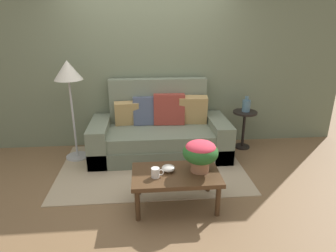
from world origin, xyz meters
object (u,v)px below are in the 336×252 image
at_px(potted_plant, 200,152).
at_px(coffee_mug, 156,173).
at_px(snack_bowl, 168,168).
at_px(floor_lamp, 69,78).
at_px(side_table, 244,123).
at_px(table_vase, 246,105).
at_px(coffee_table, 176,177).
at_px(couch, 160,133).

height_order(potted_plant, coffee_mug, potted_plant).
relative_size(potted_plant, snack_bowl, 2.61).
distance_m(floor_lamp, potted_plant, 2.17).
xyz_separation_m(side_table, floor_lamp, (-2.63, -0.15, 0.79)).
height_order(potted_plant, table_vase, table_vase).
xyz_separation_m(coffee_table, table_vase, (1.28, 1.49, 0.36)).
distance_m(side_table, table_vase, 0.29).
xyz_separation_m(potted_plant, snack_bowl, (-0.35, 0.02, -0.18)).
relative_size(coffee_table, coffee_mug, 7.03).
relative_size(coffee_mug, snack_bowl, 0.92).
distance_m(coffee_table, side_table, 1.96).
xyz_separation_m(floor_lamp, coffee_mug, (1.13, -1.40, -0.76)).
height_order(floor_lamp, potted_plant, floor_lamp).
height_order(couch, table_vase, couch).
xyz_separation_m(coffee_mug, table_vase, (1.51, 1.56, 0.26)).
relative_size(side_table, potted_plant, 1.60).
height_order(side_table, table_vase, table_vase).
bearing_deg(snack_bowl, table_vase, 46.71).
relative_size(coffee_table, floor_lamp, 0.65).
xyz_separation_m(couch, side_table, (1.36, 0.10, 0.09)).
distance_m(potted_plant, snack_bowl, 0.39).
height_order(floor_lamp, table_vase, floor_lamp).
bearing_deg(floor_lamp, side_table, 3.27).
relative_size(potted_plant, coffee_mug, 2.84).
bearing_deg(snack_bowl, coffee_table, -27.48).
relative_size(coffee_table, snack_bowl, 6.45).
bearing_deg(potted_plant, floor_lamp, 141.01).
height_order(side_table, floor_lamp, floor_lamp).
relative_size(coffee_table, table_vase, 3.92).
height_order(floor_lamp, snack_bowl, floor_lamp).
distance_m(coffee_mug, table_vase, 2.18).
relative_size(couch, coffee_mug, 15.13).
bearing_deg(snack_bowl, side_table, 46.83).
relative_size(couch, potted_plant, 5.32).
relative_size(floor_lamp, potted_plant, 3.79).
relative_size(floor_lamp, snack_bowl, 9.87).
xyz_separation_m(potted_plant, table_vase, (1.02, 1.47, 0.09)).
xyz_separation_m(couch, floor_lamp, (-1.27, -0.05, 0.88)).
relative_size(coffee_table, potted_plant, 2.47).
bearing_deg(coffee_table, coffee_mug, -162.64).
height_order(coffee_table, floor_lamp, floor_lamp).
distance_m(couch, side_table, 1.37).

